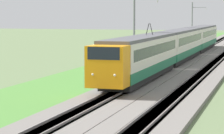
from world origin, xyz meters
TOP-DOWN VIEW (x-y plane):
  - ballast_main at (50.00, 0.00)m, footprint 240.00×4.40m
  - ballast_adjacent at (50.00, -4.46)m, footprint 240.00×4.40m
  - track_main at (50.00, 0.00)m, footprint 240.00×1.57m
  - track_adjacent at (50.00, -4.46)m, footprint 240.00×1.57m
  - grass_verge at (50.00, 5.51)m, footprint 240.00×8.34m
  - passenger_train at (61.68, 0.00)m, footprint 63.29×2.87m
  - catenary_mast_mid at (48.27, 2.50)m, footprint 0.22×2.56m
  - catenary_mast_far at (89.78, 2.50)m, footprint 0.22×2.56m

SIDE VIEW (x-z plane):
  - grass_verge at x=50.00m, z-range 0.00..0.12m
  - ballast_main at x=50.00m, z-range 0.00..0.30m
  - ballast_adjacent at x=50.00m, z-range 0.00..0.30m
  - track_main at x=50.00m, z-range -0.07..0.38m
  - track_adjacent at x=50.00m, z-range -0.07..0.38m
  - passenger_train at x=61.68m, z-range -0.15..5.07m
  - catenary_mast_far at x=89.78m, z-range 0.14..8.29m
  - catenary_mast_mid at x=48.27m, z-range 0.14..8.58m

